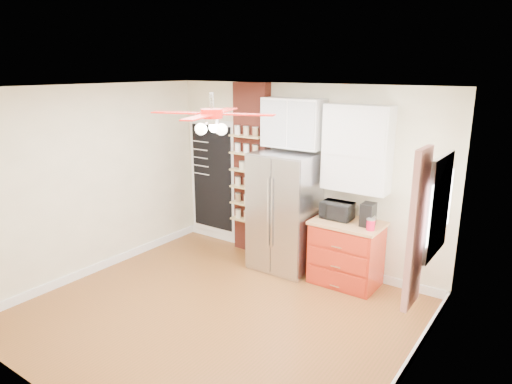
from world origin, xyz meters
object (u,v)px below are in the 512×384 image
Objects in this scene: pantry_jar_oats at (242,166)px; toaster_oven at (337,211)px; coffee_maker at (368,215)px; fridge at (285,212)px; ceiling_fan at (212,114)px; red_cabinet at (346,253)px; canister_left at (371,225)px.

toaster_oven is at bearing -1.81° from pantry_jar_oats.
toaster_oven is 1.38× the size of coffee_maker.
ceiling_fan is at bearing -88.24° from fridge.
toaster_oven is at bearing 168.19° from red_cabinet.
fridge is at bearing 91.76° from ceiling_fan.
canister_left is at bearing -57.48° from coffee_maker.
fridge is 1.25× the size of ceiling_fan.
toaster_oven is (0.79, 0.09, 0.14)m from fridge.
canister_left is (0.37, -0.13, 0.52)m from red_cabinet.
fridge is at bearing -175.35° from toaster_oven.
pantry_jar_oats is at bearing 177.18° from red_cabinet.
coffee_maker reaches higher than canister_left.
fridge is 1.35m from canister_left.
pantry_jar_oats reaches higher than red_cabinet.
ceiling_fan reaches higher than toaster_oven.
canister_left is at bearing 50.14° from ceiling_fan.
canister_left is (0.55, -0.17, -0.05)m from toaster_oven.
toaster_oven is (-0.18, 0.04, 0.56)m from red_cabinet.
fridge is at bearing -179.56° from coffee_maker.
canister_left is (0.10, -0.14, -0.09)m from coffee_maker.
ceiling_fan is 2.48m from canister_left.
fridge is 1.05m from pantry_jar_oats.
ceiling_fan is (-0.92, -1.68, 1.97)m from red_cabinet.
pantry_jar_oats is at bearing 174.18° from canister_left.
toaster_oven is at bearing 66.81° from ceiling_fan.
coffee_maker is (1.24, 0.06, 0.18)m from fridge.
canister_left is at bearing -5.82° from pantry_jar_oats.
coffee_maker is at bearing 2.58° from fridge.
red_cabinet is 0.67× the size of ceiling_fan.
red_cabinet is at bearing -13.58° from toaster_oven.
fridge reaches higher than red_cabinet.
canister_left is at bearing -3.62° from fridge.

